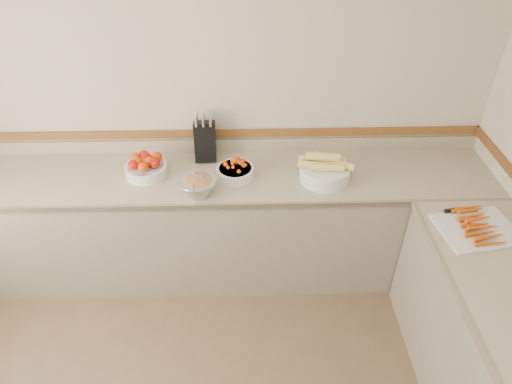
{
  "coord_description": "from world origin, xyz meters",
  "views": [
    {
      "loc": [
        0.29,
        -0.89,
        2.72
      ],
      "look_at": [
        0.35,
        1.35,
        1.0
      ],
      "focal_mm": 32.0,
      "sensor_mm": 36.0,
      "label": 1
    }
  ],
  "objects_px": {
    "cherry_tomato_bowl": "(235,170)",
    "corn_bowl": "(325,170)",
    "rhubarb_bowl": "(198,185)",
    "knife_block": "(205,140)",
    "cutting_board": "(477,227)",
    "tomato_bowl": "(146,166)"
  },
  "relations": [
    {
      "from": "rhubarb_bowl",
      "to": "corn_bowl",
      "type": "bearing_deg",
      "value": 10.09
    },
    {
      "from": "cherry_tomato_bowl",
      "to": "rhubarb_bowl",
      "type": "distance_m",
      "value": 0.31
    },
    {
      "from": "knife_block",
      "to": "rhubarb_bowl",
      "type": "xyz_separation_m",
      "value": [
        -0.02,
        -0.43,
        -0.08
      ]
    },
    {
      "from": "knife_block",
      "to": "cutting_board",
      "type": "bearing_deg",
      "value": -26.36
    },
    {
      "from": "cherry_tomato_bowl",
      "to": "corn_bowl",
      "type": "height_order",
      "value": "corn_bowl"
    },
    {
      "from": "cherry_tomato_bowl",
      "to": "corn_bowl",
      "type": "bearing_deg",
      "value": -4.68
    },
    {
      "from": "tomato_bowl",
      "to": "cutting_board",
      "type": "height_order",
      "value": "tomato_bowl"
    },
    {
      "from": "rhubarb_bowl",
      "to": "cutting_board",
      "type": "bearing_deg",
      "value": -13.01
    },
    {
      "from": "corn_bowl",
      "to": "cutting_board",
      "type": "relative_size",
      "value": 0.77
    },
    {
      "from": "rhubarb_bowl",
      "to": "cutting_board",
      "type": "distance_m",
      "value": 1.71
    },
    {
      "from": "cherry_tomato_bowl",
      "to": "tomato_bowl",
      "type": "bearing_deg",
      "value": 176.49
    },
    {
      "from": "tomato_bowl",
      "to": "cherry_tomato_bowl",
      "type": "bearing_deg",
      "value": -3.51
    },
    {
      "from": "cherry_tomato_bowl",
      "to": "rhubarb_bowl",
      "type": "xyz_separation_m",
      "value": [
        -0.24,
        -0.2,
        0.02
      ]
    },
    {
      "from": "rhubarb_bowl",
      "to": "cherry_tomato_bowl",
      "type": "bearing_deg",
      "value": 40.13
    },
    {
      "from": "corn_bowl",
      "to": "cutting_board",
      "type": "bearing_deg",
      "value": -32.79
    },
    {
      "from": "corn_bowl",
      "to": "rhubarb_bowl",
      "type": "distance_m",
      "value": 0.85
    },
    {
      "from": "tomato_bowl",
      "to": "cherry_tomato_bowl",
      "type": "relative_size",
      "value": 1.11
    },
    {
      "from": "cherry_tomato_bowl",
      "to": "knife_block",
      "type": "bearing_deg",
      "value": 132.6
    },
    {
      "from": "tomato_bowl",
      "to": "corn_bowl",
      "type": "distance_m",
      "value": 1.22
    },
    {
      "from": "knife_block",
      "to": "cutting_board",
      "type": "relative_size",
      "value": 0.73
    },
    {
      "from": "cherry_tomato_bowl",
      "to": "cutting_board",
      "type": "distance_m",
      "value": 1.55
    },
    {
      "from": "knife_block",
      "to": "corn_bowl",
      "type": "height_order",
      "value": "knife_block"
    }
  ]
}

